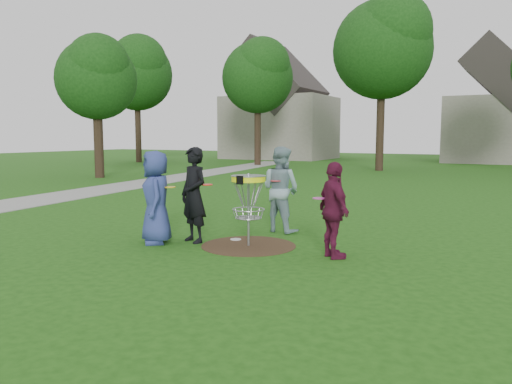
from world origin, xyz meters
The scene contains 11 objects.
ground centered at (0.00, 0.00, 0.00)m, with size 100.00×100.00×0.00m, color #19470F.
dirt_patch centered at (0.00, 0.00, 0.00)m, with size 1.80×1.80×0.01m, color #47331E.
concrete_path centered at (-10.00, 8.00, 0.01)m, with size 2.20×40.00×0.02m, color #9E9E99.
player_blue centered at (-1.69, -0.63, 0.90)m, with size 0.88×0.57×1.80m, color navy.
player_black centered at (-1.11, -0.20, 0.93)m, with size 0.68×0.45×1.87m, color black.
player_grey centered at (-0.08, 1.58, 0.93)m, with size 0.90×0.70×1.85m, color #809DA5.
player_maroon centered at (1.73, -0.14, 0.83)m, with size 0.97×0.40×1.65m, color #5A1431.
disc_on_grass centered at (-0.48, 0.34, 0.01)m, with size 0.22×0.22×0.02m, color silver.
disc_golf_basket centered at (0.00, 0.00, 1.02)m, with size 0.66×0.67×1.38m.
held_discs centered at (-0.22, 0.12, 1.10)m, with size 3.11×2.06×0.15m.
tree_row centered at (0.44, 20.67, 6.21)m, with size 51.20×17.42×9.90m.
Camera 1 is at (4.51, -8.14, 2.09)m, focal length 35.00 mm.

